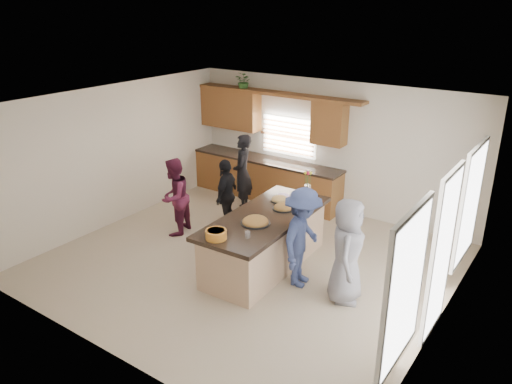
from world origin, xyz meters
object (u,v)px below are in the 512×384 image
Objects in this scene: island at (265,242)px; woman_left_front at (226,195)px; woman_left_back at (243,173)px; woman_right_front at (347,251)px; salad_bowl at (216,234)px; woman_left_mid at (174,197)px; woman_right_back at (302,238)px.

woman_left_front is (-1.47, 0.83, 0.27)m from island.
woman_right_front is at bearing 32.33° from woman_left_back.
woman_left_front is (-1.34, 1.96, -0.30)m from salad_bowl.
woman_left_mid is (-2.17, 0.09, 0.31)m from island.
woman_right_back is (2.97, -0.23, 0.06)m from woman_left_mid.
woman_left_front is (0.30, -0.95, -0.12)m from woman_left_back.
woman_right_front is (3.04, -0.98, 0.10)m from woman_left_front.
woman_left_front is at bearing 148.72° from island.
woman_left_back is 1.03× the size of woman_right_front.
woman_left_back reaches higher than woman_left_front.
salad_bowl is at bearing 45.06° from woman_left_mid.
salad_bowl is at bearing 19.86° from woman_left_front.
woman_right_front is (1.57, -0.15, 0.37)m from island.
woman_left_mid is 2.97m from woman_right_back.
woman_left_back is 1.16× the size of woman_left_front.
island is 1.79× the size of woman_left_mid.
salad_bowl is 0.21× the size of woman_left_mid.
woman_left_back is at bearing 44.89° from woman_right_back.
woman_left_mid reaches higher than island.
woman_left_mid reaches higher than woman_left_front.
salad_bowl is 2.39m from woman_left_mid.
island is 1.88× the size of woman_left_front.
island is 1.71m from woman_left_front.
woman_left_back is 3.21m from woman_right_back.
woman_right_back is 0.77m from woman_right_front.
salad_bowl is (-0.13, -1.13, 0.58)m from island.
salad_bowl is 0.20× the size of woman_right_front.
woman_left_mid is 3.74m from woman_right_front.
salad_bowl is 0.22× the size of woman_left_front.
woman_right_front is at bearing 30.05° from salad_bowl.
woman_right_back is at bearing 70.83° from woman_right_front.
island is at bearing 73.70° from woman_left_mid.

